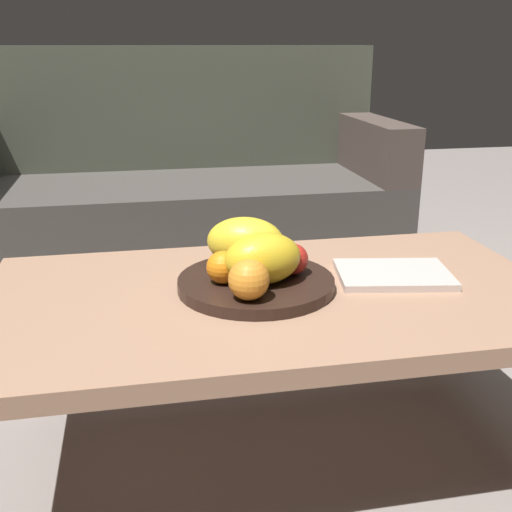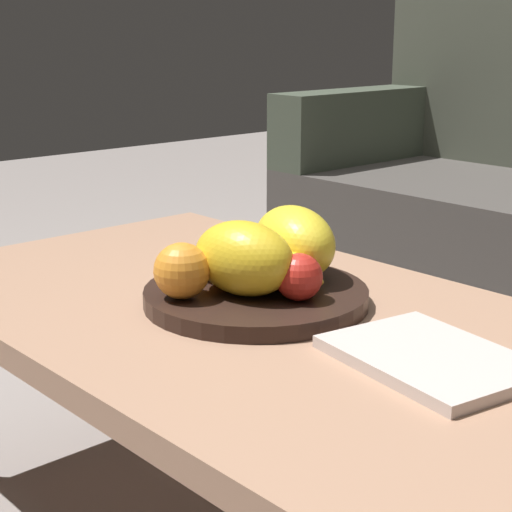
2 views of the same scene
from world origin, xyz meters
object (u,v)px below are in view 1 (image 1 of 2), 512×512
at_px(couch, 182,199).
at_px(banana_bunch, 255,260).
at_px(fruit_bowl, 256,283).
at_px(apple_front, 293,259).
at_px(melon_smaller_beside, 245,242).
at_px(magazine, 394,274).
at_px(melon_large_front, 263,259).
at_px(orange_front, 223,267).
at_px(orange_left, 249,280).
at_px(coffee_table, 274,308).

xyz_separation_m(couch, banana_bunch, (0.07, -1.23, 0.15)).
xyz_separation_m(fruit_bowl, apple_front, (0.08, 0.01, 0.05)).
bearing_deg(apple_front, melon_smaller_beside, 138.83).
height_order(melon_smaller_beside, magazine, melon_smaller_beside).
bearing_deg(melon_large_front, apple_front, 28.19).
height_order(fruit_bowl, orange_front, orange_front).
bearing_deg(banana_bunch, couch, 93.14).
xyz_separation_m(fruit_bowl, orange_left, (-0.04, -0.11, 0.05)).
relative_size(coffee_table, apple_front, 17.73).
bearing_deg(melon_large_front, fruit_bowl, 104.56).
relative_size(melon_large_front, orange_left, 2.00).
bearing_deg(orange_front, fruit_bowl, 10.22).
bearing_deg(fruit_bowl, magazine, 1.05).
distance_m(fruit_bowl, orange_left, 0.13).
bearing_deg(melon_large_front, orange_front, 167.46).
bearing_deg(melon_smaller_beside, orange_front, -123.56).
height_order(banana_bunch, magazine, banana_bunch).
bearing_deg(apple_front, fruit_bowl, -174.24).
height_order(fruit_bowl, orange_left, orange_left).
height_order(couch, banana_bunch, couch).
distance_m(melon_smaller_beside, orange_front, 0.12).
relative_size(orange_front, apple_front, 1.00).
xyz_separation_m(coffee_table, couch, (-0.10, 1.28, -0.06)).
height_order(couch, orange_front, couch).
distance_m(coffee_table, melon_smaller_beside, 0.17).
relative_size(couch, apple_front, 24.74).
relative_size(apple_front, magazine, 0.27).
xyz_separation_m(couch, orange_front, (-0.01, -1.28, 0.16)).
distance_m(banana_bunch, magazine, 0.32).
distance_m(orange_front, magazine, 0.40).
height_order(fruit_bowl, banana_bunch, banana_bunch).
xyz_separation_m(melon_smaller_beside, orange_left, (-0.03, -0.20, -0.01)).
bearing_deg(apple_front, banana_bunch, 159.30).
height_order(orange_front, magazine, orange_front).
bearing_deg(orange_front, banana_bunch, 32.43).
height_order(coffee_table, melon_large_front, melon_large_front).
relative_size(coffee_table, couch, 0.72).
relative_size(melon_smaller_beside, apple_front, 2.53).
bearing_deg(fruit_bowl, apple_front, 5.76).
bearing_deg(melon_smaller_beside, melon_large_front, -82.54).
height_order(coffee_table, banana_bunch, banana_bunch).
relative_size(melon_large_front, apple_front, 2.39).
distance_m(coffee_table, couch, 1.29).
distance_m(coffee_table, apple_front, 0.11).
bearing_deg(melon_smaller_beside, apple_front, -41.17).
height_order(melon_large_front, melon_smaller_beside, melon_smaller_beside).
bearing_deg(banana_bunch, apple_front, -20.70).
xyz_separation_m(coffee_table, orange_front, (-0.11, 0.01, 0.10)).
relative_size(fruit_bowl, banana_bunch, 2.03).
relative_size(couch, magazine, 6.80).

